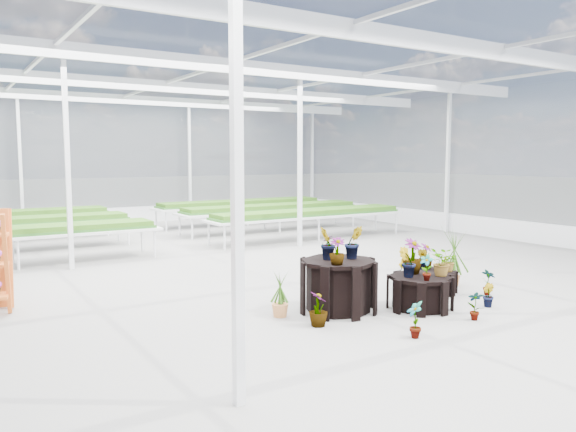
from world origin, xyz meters
TOP-DOWN VIEW (x-y plane):
  - ground_plane at (0.00, 0.00)m, footprint 24.00×24.00m
  - greenhouse_shell at (0.00, 0.00)m, footprint 18.00×24.00m
  - steel_frame at (0.00, 0.00)m, footprint 18.00×24.00m
  - nursery_benches at (0.00, 7.20)m, footprint 16.00×7.00m
  - plinth_tall at (-0.10, -1.81)m, footprint 1.43×1.43m
  - plinth_mid at (1.10, -2.41)m, footprint 1.07×1.07m
  - plinth_low at (2.10, -1.71)m, footprint 1.01×1.01m
  - nursery_plants at (1.20, -1.83)m, footprint 4.31×2.95m

SIDE VIEW (x-z plane):
  - ground_plane at x=0.00m, z-range 0.00..0.00m
  - plinth_low at x=2.10m, z-range 0.00..0.40m
  - plinth_mid at x=1.10m, z-range 0.00..0.54m
  - plinth_tall at x=-0.10m, z-range 0.00..0.83m
  - nursery_benches at x=0.00m, z-range 0.00..0.84m
  - nursery_plants at x=1.20m, z-range -0.10..1.26m
  - greenhouse_shell at x=0.00m, z-range 0.00..4.50m
  - steel_frame at x=0.00m, z-range 0.00..4.50m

